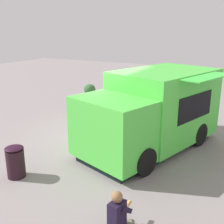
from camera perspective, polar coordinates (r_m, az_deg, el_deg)
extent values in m
plane|color=gray|center=(10.06, -1.52, -4.93)|extent=(40.00, 40.00, 0.00)
cube|color=#4ED443|center=(9.34, 10.52, 1.60)|extent=(3.86, 3.16, 2.22)
cube|color=#4ED443|center=(7.66, 0.03, -3.51)|extent=(2.02, 2.49, 1.71)
cube|color=#102A2A|center=(7.12, -3.96, -2.61)|extent=(0.58, 1.72, 0.65)
cube|color=black|center=(8.73, 16.64, 1.02)|extent=(1.76, 0.58, 0.78)
cube|color=#44DB46|center=(8.40, 18.90, 6.78)|extent=(2.09, 1.18, 0.03)
cube|color=black|center=(9.19, 7.52, -6.55)|extent=(4.86, 3.09, 0.21)
cylinder|color=black|center=(8.73, -3.76, -5.74)|extent=(0.79, 0.44, 0.76)
cylinder|color=black|center=(7.44, 6.66, -9.99)|extent=(0.79, 0.44, 0.76)
cylinder|color=black|center=(10.64, 7.67, -1.66)|extent=(0.79, 0.44, 0.76)
cylinder|color=black|center=(9.61, 17.23, -4.33)|extent=(0.79, 0.44, 0.76)
cube|color=slate|center=(5.90, 1.36, -21.55)|extent=(0.37, 0.16, 0.11)
cube|color=black|center=(5.52, 1.02, -20.21)|extent=(0.36, 0.27, 0.55)
sphere|color=brown|center=(5.31, 1.04, -17.03)|extent=(0.20, 0.20, 0.20)
sphere|color=olive|center=(5.29, 1.04, -16.80)|extent=(0.20, 0.20, 0.20)
cube|color=black|center=(5.52, 2.83, -19.25)|extent=(0.35, 0.14, 0.28)
cube|color=black|center=(5.62, 1.00, -18.55)|extent=(0.35, 0.14, 0.28)
cylinder|color=tan|center=(5.73, 2.92, -18.75)|extent=(0.40, 0.10, 0.08)
cube|color=#68A94B|center=(5.72, 2.92, -18.62)|extent=(0.33, 0.06, 0.02)
cylinder|color=#AF7A43|center=(14.07, 2.01, 2.21)|extent=(0.42, 0.42, 0.36)
torus|color=#A8743E|center=(14.03, 2.02, 2.86)|extent=(0.45, 0.45, 0.04)
ellipsoid|color=#28692F|center=(13.99, 2.02, 3.51)|extent=(0.40, 0.40, 0.34)
sphere|color=red|center=(14.07, 1.60, 3.91)|extent=(0.07, 0.07, 0.07)
sphere|color=red|center=(13.98, 2.57, 3.88)|extent=(0.08, 0.08, 0.08)
sphere|color=#DE373E|center=(13.84, 2.29, 3.55)|extent=(0.09, 0.09, 0.09)
sphere|color=red|center=(14.08, 1.49, 3.77)|extent=(0.09, 0.09, 0.09)
sphere|color=#ED283F|center=(14.00, 1.38, 3.74)|extent=(0.07, 0.07, 0.07)
cylinder|color=#B37E51|center=(15.28, -4.54, 3.23)|extent=(0.59, 0.59, 0.30)
torus|color=#B07C55|center=(15.24, -4.55, 3.73)|extent=(0.61, 0.61, 0.04)
ellipsoid|color=#356535|center=(15.19, -4.58, 4.66)|extent=(0.63, 0.63, 0.54)
sphere|color=#F9D859|center=(15.39, -5.06, 5.08)|extent=(0.09, 0.09, 0.09)
sphere|color=#F7E057|center=(14.99, -4.08, 5.01)|extent=(0.07, 0.07, 0.07)
sphere|color=yellow|center=(15.02, -4.08, 5.16)|extent=(0.08, 0.08, 0.08)
sphere|color=yellow|center=(15.23, -3.88, 5.30)|extent=(0.05, 0.05, 0.05)
sphere|color=#F9D05B|center=(15.31, -3.98, 5.28)|extent=(0.09, 0.09, 0.09)
sphere|color=yellow|center=(15.02, -3.81, 4.75)|extent=(0.09, 0.09, 0.09)
cylinder|color=black|center=(7.73, -19.03, -9.83)|extent=(0.47, 0.47, 0.75)
ellipsoid|color=black|center=(7.56, -19.33, -6.98)|extent=(0.47, 0.47, 0.10)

